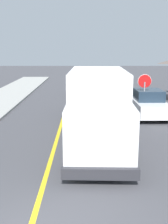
# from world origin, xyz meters

# --- Properties ---
(centre_line_yellow) EXTENTS (0.16, 56.00, 0.01)m
(centre_line_yellow) POSITION_xyz_m (0.00, 10.00, 0.00)
(centre_line_yellow) COLOR gold
(centre_line_yellow) RESTS_ON ground
(box_truck) EXTENTS (2.60, 7.24, 3.20)m
(box_truck) POSITION_xyz_m (1.87, 6.80, 1.77)
(box_truck) COLOR white
(box_truck) RESTS_ON ground
(parked_car_near) EXTENTS (1.88, 4.43, 1.67)m
(parked_car_near) POSITION_xyz_m (1.69, 12.58, 0.79)
(parked_car_near) COLOR black
(parked_car_near) RESTS_ON ground
(parked_car_mid) EXTENTS (1.93, 4.45, 1.67)m
(parked_car_mid) POSITION_xyz_m (2.06, 19.51, 0.79)
(parked_car_mid) COLOR #4C564C
(parked_car_mid) RESTS_ON ground
(parked_van_across) EXTENTS (1.87, 4.43, 1.67)m
(parked_van_across) POSITION_xyz_m (5.20, 11.94, 0.79)
(parked_van_across) COLOR silver
(parked_van_across) RESTS_ON ground
(stop_sign) EXTENTS (0.80, 0.10, 2.65)m
(stop_sign) POSITION_xyz_m (4.80, 11.26, 1.86)
(stop_sign) COLOR gray
(stop_sign) RESTS_ON ground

